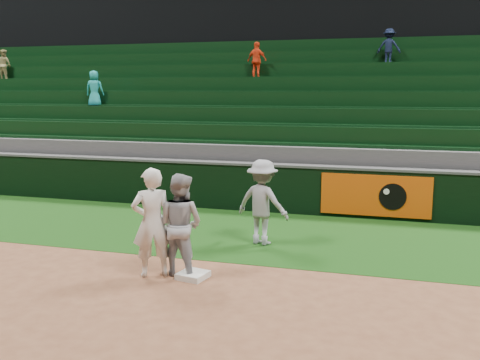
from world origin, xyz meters
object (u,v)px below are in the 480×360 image
object	(u,v)px
first_base	(193,275)
baserunner	(180,224)
base_coach	(262,202)
first_baseman	(152,223)

from	to	relation	value
first_base	baserunner	world-z (taller)	baserunner
first_base	base_coach	bearing A→B (deg)	74.19
first_base	baserunner	size ratio (longest dim) A/B	0.26
first_baseman	base_coach	distance (m)	2.69
first_base	first_baseman	size ratio (longest dim) A/B	0.24
baserunner	first_baseman	bearing A→B (deg)	39.23
first_baseman	baserunner	size ratio (longest dim) A/B	1.06
first_baseman	base_coach	world-z (taller)	first_baseman
first_baseman	base_coach	size ratio (longest dim) A/B	1.07
baserunner	base_coach	world-z (taller)	baserunner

